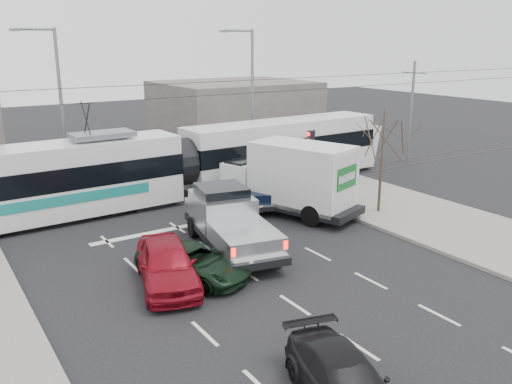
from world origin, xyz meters
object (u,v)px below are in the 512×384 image
traffic_signal (312,149)px  street_lamp_near (250,92)px  navy_pickup (251,187)px  red_car (167,264)px  green_car (194,262)px  bare_tree (383,138)px  tram (179,163)px  dark_car (345,383)px  street_lamp_far (58,100)px  box_truck (291,179)px  silver_pickup (228,219)px

traffic_signal → street_lamp_near: size_ratio=0.40×
navy_pickup → red_car: bearing=-115.5°
navy_pickup → green_car: size_ratio=1.09×
bare_tree → tram: (-7.06, 7.89, -1.85)m
traffic_signal → tram: 7.14m
street_lamp_near → red_car: street_lamp_near is taller
bare_tree → tram: tram is taller
navy_pickup → dark_car: bearing=-91.0°
tram → green_car: size_ratio=6.11×
navy_pickup → green_car: bearing=-111.3°
street_lamp_far → navy_pickup: size_ratio=1.89×
box_truck → dark_car: box_truck is taller
box_truck → red_car: bearing=-172.3°
dark_car → silver_pickup: bearing=89.1°
red_car → dark_car: bearing=-69.0°
silver_pickup → box_truck: 5.46m
street_lamp_near → green_car: 17.76m
box_truck → green_car: (-7.51, -4.30, -1.15)m
green_car → dark_car: (-0.27, -8.36, 0.02)m
bare_tree → street_lamp_far: size_ratio=0.56×
street_lamp_far → green_car: street_lamp_far is taller
bare_tree → tram: size_ratio=0.19×
tram → silver_pickup: bearing=-102.7°
street_lamp_near → silver_pickup: 14.55m
traffic_signal → red_car: size_ratio=0.77×
street_lamp_near → navy_pickup: street_lamp_near is taller
street_lamp_far → dark_car: (0.41, -23.71, -4.48)m
green_car → dark_car: dark_car is taller
traffic_signal → box_truck: traffic_signal is taller
red_car → box_truck: bearing=42.3°
traffic_signal → street_lamp_near: street_lamp_near is taller
street_lamp_far → tram: bearing=-49.9°
traffic_signal → navy_pickup: size_ratio=0.76×
street_lamp_near → box_truck: bearing=-110.1°
bare_tree → red_car: 12.66m
box_truck → green_car: box_truck is taller
bare_tree → street_lamp_near: bearing=91.4°
traffic_signal → street_lamp_far: 14.47m
traffic_signal → dark_car: 17.64m
street_lamp_near → street_lamp_far: same height
street_lamp_near → dark_car: (-11.09, -21.71, -4.48)m
tram → navy_pickup: 4.17m
street_lamp_near → street_lamp_far: bearing=170.1°
tram → red_car: 11.06m
street_lamp_far → red_car: street_lamp_far is taller
tram → dark_car: 18.65m
street_lamp_far → tram: 7.99m
green_car → dark_car: size_ratio=1.01×
tram → box_truck: (3.46, -5.43, -0.18)m
silver_pickup → street_lamp_near: bearing=65.2°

